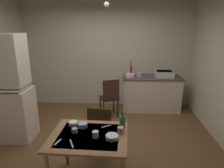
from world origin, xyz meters
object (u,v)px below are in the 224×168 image
sink_basin (164,74)px  serving_bowl_wide (83,125)px  hutch_cabinet (7,93)px  chair_by_counter (110,97)px  dining_table (89,142)px  glass_bottle (122,122)px  mixing_bowl_counter (130,75)px  teacup_cream (121,130)px  hand_pump (131,69)px  chair_far_side (101,129)px

sink_basin → serving_bowl_wide: size_ratio=3.35×
hutch_cabinet → chair_by_counter: hutch_cabinet is taller
hutch_cabinet → dining_table: hutch_cabinet is taller
glass_bottle → mixing_bowl_counter: bearing=84.9°
teacup_cream → hand_pump: bearing=84.4°
mixing_bowl_counter → teacup_cream: (-0.23, -2.50, -0.12)m
sink_basin → hand_pump: 0.82m
hutch_cabinet → chair_by_counter: bearing=28.2°
hand_pump → mixing_bowl_counter: bearing=-102.0°
sink_basin → chair_far_side: size_ratio=0.50×
serving_bowl_wide → glass_bottle: glass_bottle is taller
hutch_cabinet → sink_basin: hutch_cabinet is taller
mixing_bowl_counter → serving_bowl_wide: size_ratio=1.76×
teacup_cream → serving_bowl_wide: bearing=164.8°
hand_pump → chair_far_side: hand_pump is taller
sink_basin → chair_by_counter: size_ratio=0.46×
hutch_cabinet → hand_pump: size_ratio=5.09×
teacup_cream → glass_bottle: (0.02, 0.14, 0.06)m
chair_far_side → chair_by_counter: chair_by_counter is taller
serving_bowl_wide → mixing_bowl_counter: bearing=72.0°
sink_basin → hutch_cabinet: bearing=-154.4°
hutch_cabinet → glass_bottle: bearing=-22.9°
sink_basin → serving_bowl_wide: (-1.60, -2.40, -0.17)m
sink_basin → dining_table: size_ratio=0.42×
hutch_cabinet → hand_pump: hutch_cabinet is taller
mixing_bowl_counter → serving_bowl_wide: 2.48m
serving_bowl_wide → hand_pump: bearing=72.3°
mixing_bowl_counter → serving_bowl_wide: bearing=-108.0°
chair_by_counter → serving_bowl_wide: bearing=-98.4°
mixing_bowl_counter → glass_bottle: glass_bottle is taller
hutch_cabinet → chair_by_counter: size_ratio=2.09×
dining_table → chair_far_side: 0.68m
dining_table → teacup_cream: teacup_cream is taller
chair_far_side → chair_by_counter: (0.06, 1.43, 0.02)m
teacup_cream → glass_bottle: glass_bottle is taller
serving_bowl_wide → dining_table: bearing=-60.8°
mixing_bowl_counter → dining_table: 2.66m
chair_by_counter → dining_table: bearing=-94.3°
dining_table → chair_by_counter: bearing=85.7°
chair_by_counter → glass_bottle: 1.93m
serving_bowl_wide → glass_bottle: size_ratio=0.53×
hutch_cabinet → sink_basin: 3.51m
dining_table → glass_bottle: glass_bottle is taller
mixing_bowl_counter → chair_far_side: 2.03m
hutch_cabinet → hand_pump: (2.35, 1.56, 0.11)m
teacup_cream → mixing_bowl_counter: bearing=84.7°
chair_by_counter → chair_far_side: bearing=-92.6°
hand_pump → mixing_bowl_counter: 0.16m
mixing_bowl_counter → teacup_cream: bearing=-95.3°
hutch_cabinet → chair_far_side: bearing=-14.1°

